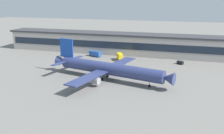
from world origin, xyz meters
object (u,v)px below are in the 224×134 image
Objects in this scene: airliner at (108,69)px; traffic_cone_0 at (84,90)px; belt_loader at (66,55)px; baggage_tug at (180,62)px; catering_truck at (120,57)px; fuel_truck at (95,54)px.

traffic_cone_0 is at bearing -106.02° from airliner.
airliner is at bearing 73.98° from traffic_cone_0.
baggage_tug is at bearing 0.92° from belt_loader.
belt_loader is (-39.88, 36.50, -4.03)m from airliner.
baggage_tug is at bearing 56.42° from traffic_cone_0.
traffic_cone_0 is (-0.95, -53.46, -1.95)m from catering_truck.
catering_truck is at bearing -16.82° from fuel_truck.
baggage_tug reaches higher than traffic_cone_0.
catering_truck is 36.03m from belt_loader.
baggage_tug is at bearing 50.25° from airliner.
airliner is 18.11m from traffic_cone_0.
airliner is at bearing -42.46° from belt_loader.
fuel_truck is (-21.84, 42.12, -3.30)m from airliner.
catering_truck is 18.78m from fuel_truck.
airliner reaches higher than traffic_cone_0.
belt_loader is at bearing -179.08° from baggage_tug.
traffic_cone_0 is at bearing -56.65° from belt_loader.
airliner is 9.07× the size of belt_loader.
fuel_truck is 18.90m from belt_loader.
catering_truck is at bearing 88.98° from traffic_cone_0.
belt_loader is 63.78m from traffic_cone_0.
baggage_tug is 71.19m from belt_loader.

